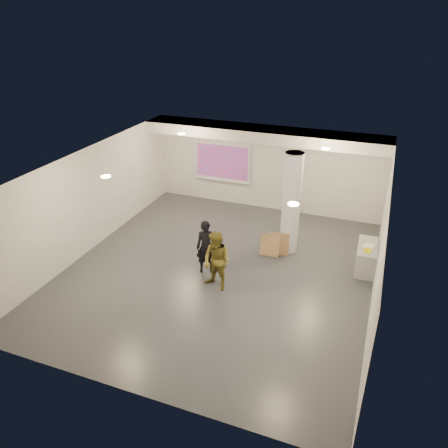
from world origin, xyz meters
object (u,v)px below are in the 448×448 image
at_px(credenza, 366,257).
at_px(woman, 206,247).
at_px(column, 291,204).
at_px(projection_screen, 222,162).
at_px(man, 217,261).

xyz_separation_m(credenza, woman, (-4.03, -1.67, 0.39)).
bearing_deg(credenza, column, 171.65).
bearing_deg(projection_screen, woman, -74.21).
distance_m(woman, man, 0.84).
xyz_separation_m(woman, man, (0.55, -0.63, 0.05)).
bearing_deg(projection_screen, column, -40.56).
bearing_deg(credenza, man, -148.31).
distance_m(credenza, man, 4.19).
relative_size(credenza, woman, 0.82).
distance_m(column, woman, 2.74).
bearing_deg(column, projection_screen, 139.44).
distance_m(column, credenza, 2.51).
bearing_deg(woman, man, -71.56).
xyz_separation_m(column, credenza, (2.22, -0.25, -1.14)).
height_order(projection_screen, woman, projection_screen).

